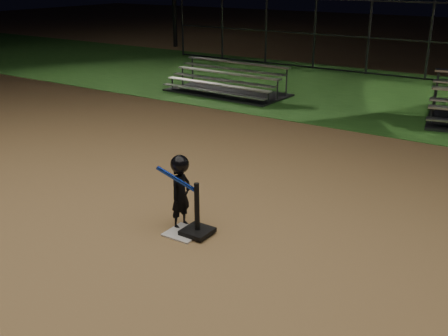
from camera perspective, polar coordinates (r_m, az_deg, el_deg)
ground at (r=7.33m, az=-4.34°, el=-7.06°), size 80.00×80.00×0.00m
grass_strip at (r=15.99m, az=18.20°, el=7.27°), size 60.00×8.00×0.01m
home_plate at (r=7.32m, az=-4.35°, el=-6.98°), size 0.45×0.45×0.02m
batting_tee at (r=7.21m, az=-2.89°, el=-6.10°), size 0.38×0.38×0.74m
child_batter at (r=7.29m, az=-4.71°, el=-2.32°), size 0.47×0.52×1.06m
bleacher_left at (r=15.63m, az=0.28°, el=8.65°), size 3.61×1.88×0.87m
backstop_fence at (r=18.67m, az=21.26°, el=12.57°), size 20.08×0.08×2.50m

